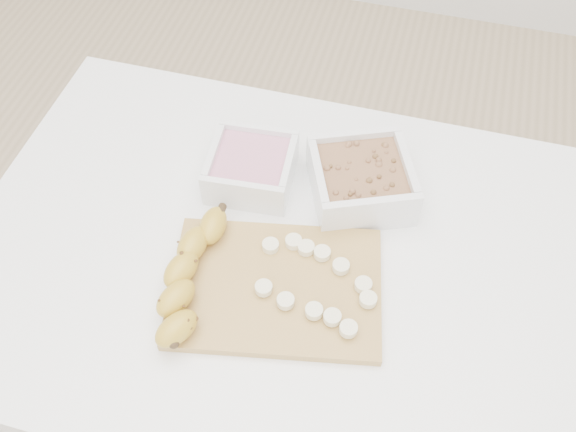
% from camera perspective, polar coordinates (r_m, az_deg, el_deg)
% --- Properties ---
extents(ground, '(3.50, 3.50, 0.00)m').
position_cam_1_polar(ground, '(1.67, -0.28, -17.69)').
color(ground, '#C6AD89').
rests_on(ground, ground).
extents(table, '(1.00, 0.70, 0.75)m').
position_cam_1_polar(table, '(1.07, -0.42, -6.23)').
color(table, white).
rests_on(table, ground).
extents(bowl_yogurt, '(0.15, 0.15, 0.06)m').
position_cam_1_polar(bowl_yogurt, '(1.06, -3.27, 4.38)').
color(bowl_yogurt, white).
rests_on(bowl_yogurt, table).
extents(bowl_granola, '(0.20, 0.20, 0.07)m').
position_cam_1_polar(bowl_granola, '(1.04, 6.53, 3.24)').
color(bowl_granola, white).
rests_on(bowl_granola, table).
extents(cutting_board, '(0.34, 0.28, 0.01)m').
position_cam_1_polar(cutting_board, '(0.95, -1.09, -6.34)').
color(cutting_board, '#A58249').
rests_on(cutting_board, table).
extents(banana, '(0.10, 0.24, 0.04)m').
position_cam_1_polar(banana, '(0.94, -8.77, -5.33)').
color(banana, '#B68E26').
rests_on(banana, cutting_board).
extents(banana_slices, '(0.19, 0.15, 0.02)m').
position_cam_1_polar(banana_slices, '(0.94, 2.59, -5.80)').
color(banana_slices, '#F2E8BC').
rests_on(banana_slices, cutting_board).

